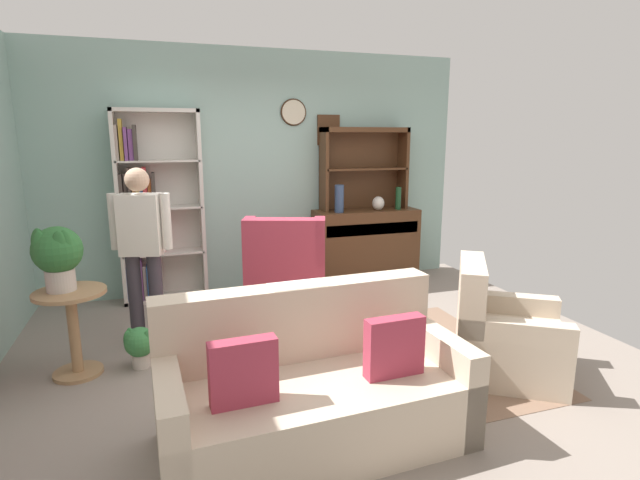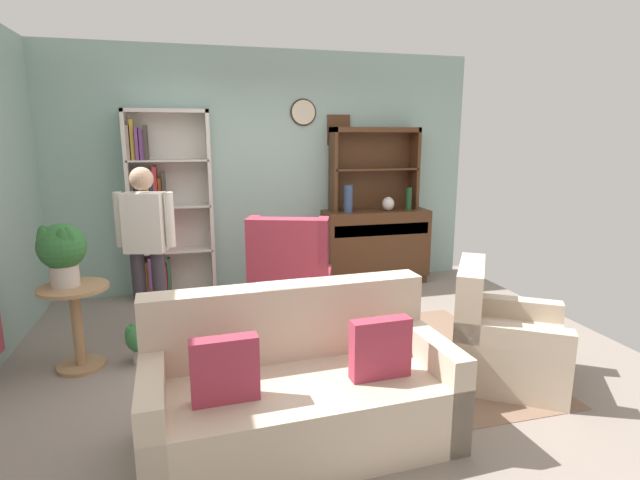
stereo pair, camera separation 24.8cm
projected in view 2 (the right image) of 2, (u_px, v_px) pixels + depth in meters
ground_plane at (315, 356)px, 4.14m from camera, size 5.40×4.60×0.02m
wall_back at (271, 171)px, 5.86m from camera, size 5.00×0.09×2.80m
area_rug at (348, 368)px, 3.91m from camera, size 2.82×2.01×0.01m
bookshelf at (163, 212)px, 5.45m from camera, size 0.90×0.30×2.10m
sideboard at (375, 243)px, 6.11m from camera, size 1.30×0.45×0.92m
sideboard_hutch at (374, 157)px, 5.99m from camera, size 1.10×0.26×1.00m
vase_tall at (348, 199)px, 5.81m from camera, size 0.11×0.11×0.33m
vase_round at (388, 204)px, 5.97m from camera, size 0.15×0.15×0.17m
bottle_wine at (409, 199)px, 6.01m from camera, size 0.07×0.07×0.28m
couch_floral at (299, 390)px, 2.95m from camera, size 1.83×0.93×0.90m
armchair_floral at (502, 343)px, 3.68m from camera, size 1.07×1.06×0.88m
wingback_chair at (291, 280)px, 4.97m from camera, size 1.00×1.01×1.05m
plant_stand at (76, 318)px, 3.83m from camera, size 0.52×0.52×0.68m
potted_plant_large at (61, 250)px, 3.72m from camera, size 0.35×0.35×0.49m
potted_plant_small at (141, 339)px, 3.98m from camera, size 0.24×0.24×0.33m
person_reading at (146, 242)px, 4.28m from camera, size 0.52×0.28×1.56m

